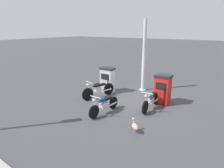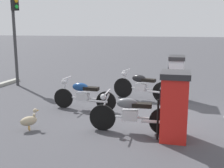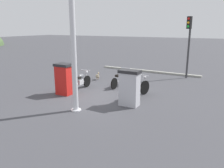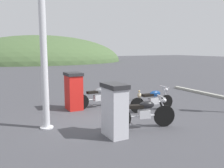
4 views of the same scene
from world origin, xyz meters
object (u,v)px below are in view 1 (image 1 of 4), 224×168
at_px(motorcycle_near_pump, 98,89).
at_px(wandering_duck, 135,126).
at_px(motorcycle_extra, 104,104).
at_px(fuel_pump_far, 163,89).
at_px(fuel_pump_near, 107,80).
at_px(canopy_support_pole, 144,57).
at_px(motorcycle_far_pump, 151,100).

height_order(motorcycle_near_pump, wandering_duck, motorcycle_near_pump).
bearing_deg(motorcycle_extra, motorcycle_near_pump, -135.50).
bearing_deg(fuel_pump_far, motorcycle_near_pump, -70.88).
bearing_deg(fuel_pump_near, canopy_support_pole, 133.74).
bearing_deg(motorcycle_far_pump, motorcycle_near_pump, -87.38).
distance_m(fuel_pump_far, canopy_support_pole, 2.64).
relative_size(motorcycle_near_pump, motorcycle_far_pump, 1.01).
bearing_deg(fuel_pump_near, fuel_pump_far, 90.00).
bearing_deg(wandering_duck, motorcycle_far_pump, -170.25).
xyz_separation_m(fuel_pump_near, fuel_pump_far, (0.00, 3.34, 0.00)).
height_order(wandering_duck, canopy_support_pole, canopy_support_pole).
bearing_deg(motorcycle_far_pump, wandering_duck, 9.75).
height_order(motorcycle_far_pump, wandering_duck, motorcycle_far_pump).
height_order(motorcycle_extra, wandering_duck, motorcycle_extra).
distance_m(fuel_pump_near, motorcycle_near_pump, 1.14).
relative_size(motorcycle_far_pump, canopy_support_pole, 0.48).
xyz_separation_m(wandering_duck, canopy_support_pole, (-4.81, -2.00, 1.77)).
bearing_deg(canopy_support_pole, fuel_pump_far, 49.81).
height_order(motorcycle_far_pump, canopy_support_pole, canopy_support_pole).
relative_size(fuel_pump_far, motorcycle_far_pump, 0.74).
xyz_separation_m(fuel_pump_far, motorcycle_near_pump, (1.10, -3.18, -0.26)).
bearing_deg(wandering_duck, fuel_pump_far, -176.15).
bearing_deg(motorcycle_near_pump, motorcycle_far_pump, 92.62).
distance_m(wandering_duck, canopy_support_pole, 5.50).
xyz_separation_m(fuel_pump_far, motorcycle_far_pump, (0.96, -0.18, -0.29)).
relative_size(motorcycle_near_pump, wandering_duck, 4.07).
bearing_deg(canopy_support_pole, motorcycle_far_pump, 32.93).
xyz_separation_m(motorcycle_near_pump, motorcycle_far_pump, (-0.14, 3.00, -0.02)).
bearing_deg(wandering_duck, motorcycle_extra, -109.89).
bearing_deg(motorcycle_extra, wandering_duck, 70.11).
height_order(fuel_pump_near, wandering_duck, fuel_pump_near).
distance_m(fuel_pump_far, motorcycle_far_pump, 1.02).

